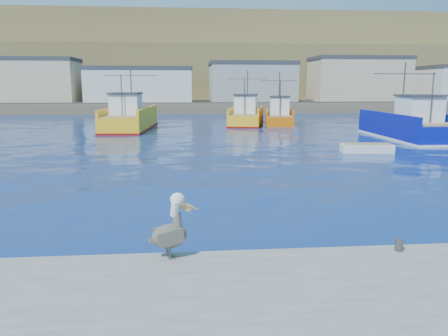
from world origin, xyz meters
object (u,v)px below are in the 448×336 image
object	(u,v)px
trawler_yellow_a	(130,119)
boat_orange	(279,115)
skiff_mid	(367,149)
pelican	(171,230)
trawler_blue	(409,126)
trawler_yellow_b	(246,116)

from	to	relation	value
trawler_yellow_a	boat_orange	world-z (taller)	trawler_yellow_a
skiff_mid	pelican	bearing A→B (deg)	-124.22
trawler_yellow_a	trawler_blue	xyz separation A→B (m)	(24.94, -10.38, -0.02)
trawler_yellow_b	boat_orange	size ratio (longest dim) A/B	1.23
trawler_yellow_b	trawler_blue	bearing A→B (deg)	-51.00
trawler_yellow_a	trawler_blue	bearing A→B (deg)	-22.60
trawler_blue	skiff_mid	bearing A→B (deg)	-132.89
skiff_mid	pelican	xyz separation A→B (m)	(-12.74, -18.73, 0.93)
trawler_yellow_b	skiff_mid	world-z (taller)	trawler_yellow_b
trawler_yellow_a	skiff_mid	bearing A→B (deg)	-44.31
trawler_blue	boat_orange	distance (m)	17.01
boat_orange	pelican	distance (m)	42.56
trawler_blue	pelican	bearing A→B (deg)	-126.87
trawler_blue	trawler_yellow_b	bearing A→B (deg)	129.00
trawler_yellow_b	trawler_yellow_a	bearing A→B (deg)	-160.94
trawler_yellow_b	pelican	xyz separation A→B (m)	(-7.52, -40.90, 0.19)
trawler_blue	pelican	xyz separation A→B (m)	(-19.54, -26.05, 0.10)
trawler_yellow_b	trawler_blue	world-z (taller)	trawler_blue
trawler_blue	skiff_mid	world-z (taller)	trawler_blue
boat_orange	skiff_mid	size ratio (longest dim) A/B	2.43
trawler_yellow_a	pelican	world-z (taller)	trawler_yellow_a
trawler_yellow_b	pelican	world-z (taller)	trawler_yellow_b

